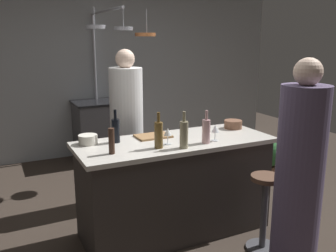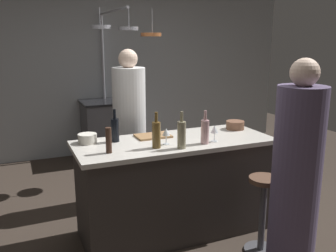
{
  "view_description": "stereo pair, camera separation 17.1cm",
  "coord_description": "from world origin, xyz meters",
  "px_view_note": "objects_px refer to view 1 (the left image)",
  "views": [
    {
      "loc": [
        -1.47,
        -2.88,
        1.8
      ],
      "look_at": [
        0.0,
        0.15,
        1.0
      ],
      "focal_mm": 39.58,
      "sensor_mm": 36.0,
      "label": 1
    },
    {
      "loc": [
        -1.32,
        -2.95,
        1.8
      ],
      "look_at": [
        0.0,
        0.15,
        1.0
      ],
      "focal_mm": 39.58,
      "sensor_mm": 36.0,
      "label": 2
    }
  ],
  "objects_px": {
    "chef": "(127,133)",
    "wine_bottle_white": "(184,134)",
    "cutting_board": "(153,136)",
    "mixing_bowl_ceramic": "(88,139)",
    "guest_right": "(299,179)",
    "wine_bottle_amber": "(159,134)",
    "wine_bottle_dark": "(116,130)",
    "bar_stool_right": "(264,209)",
    "potted_plant": "(269,156)",
    "mixing_bowl_wooden": "(233,124)",
    "wine_glass_near_left_guest": "(215,129)",
    "wine_bottle_rose": "(206,131)",
    "stove_range": "(102,130)",
    "wine_glass_by_chef": "(168,133)",
    "pepper_mill": "(112,141)"
  },
  "relations": [
    {
      "from": "wine_bottle_amber",
      "to": "mixing_bowl_ceramic",
      "type": "xyz_separation_m",
      "value": [
        -0.51,
        0.38,
        -0.08
      ]
    },
    {
      "from": "wine_bottle_dark",
      "to": "wine_bottle_rose",
      "type": "bearing_deg",
      "value": -27.52
    },
    {
      "from": "guest_right",
      "to": "mixing_bowl_ceramic",
      "type": "distance_m",
      "value": 1.76
    },
    {
      "from": "cutting_board",
      "to": "mixing_bowl_ceramic",
      "type": "xyz_separation_m",
      "value": [
        -0.61,
        0.03,
        0.03
      ]
    },
    {
      "from": "potted_plant",
      "to": "mixing_bowl_ceramic",
      "type": "height_order",
      "value": "mixing_bowl_ceramic"
    },
    {
      "from": "wine_glass_near_left_guest",
      "to": "wine_bottle_white",
      "type": "bearing_deg",
      "value": -167.92
    },
    {
      "from": "chef",
      "to": "wine_bottle_white",
      "type": "height_order",
      "value": "chef"
    },
    {
      "from": "wine_bottle_white",
      "to": "wine_glass_near_left_guest",
      "type": "xyz_separation_m",
      "value": [
        0.36,
        0.08,
        -0.02
      ]
    },
    {
      "from": "cutting_board",
      "to": "wine_glass_by_chef",
      "type": "height_order",
      "value": "wine_glass_by_chef"
    },
    {
      "from": "chef",
      "to": "mixing_bowl_ceramic",
      "type": "bearing_deg",
      "value": -132.78
    },
    {
      "from": "wine_bottle_amber",
      "to": "wine_bottle_rose",
      "type": "bearing_deg",
      "value": -5.64
    },
    {
      "from": "wine_bottle_amber",
      "to": "mixing_bowl_wooden",
      "type": "xyz_separation_m",
      "value": [
        0.98,
        0.3,
        -0.08
      ]
    },
    {
      "from": "bar_stool_right",
      "to": "wine_bottle_amber",
      "type": "relative_size",
      "value": 2.22
    },
    {
      "from": "potted_plant",
      "to": "wine_bottle_white",
      "type": "xyz_separation_m",
      "value": [
        -1.8,
        -0.96,
        0.72
      ]
    },
    {
      "from": "stove_range",
      "to": "chef",
      "type": "xyz_separation_m",
      "value": [
        -0.16,
        -1.6,
        0.34
      ]
    },
    {
      "from": "guest_right",
      "to": "wine_bottle_white",
      "type": "xyz_separation_m",
      "value": [
        -0.58,
        0.73,
        0.25
      ]
    },
    {
      "from": "cutting_board",
      "to": "wine_bottle_white",
      "type": "bearing_deg",
      "value": -78.64
    },
    {
      "from": "stove_range",
      "to": "wine_bottle_dark",
      "type": "height_order",
      "value": "wine_bottle_dark"
    },
    {
      "from": "wine_bottle_rose",
      "to": "wine_bottle_dark",
      "type": "bearing_deg",
      "value": 152.48
    },
    {
      "from": "bar_stool_right",
      "to": "cutting_board",
      "type": "xyz_separation_m",
      "value": [
        -0.68,
        0.81,
        0.53
      ]
    },
    {
      "from": "chef",
      "to": "wine_bottle_dark",
      "type": "xyz_separation_m",
      "value": [
        -0.34,
        -0.68,
        0.23
      ]
    },
    {
      "from": "wine_bottle_white",
      "to": "wine_glass_near_left_guest",
      "type": "bearing_deg",
      "value": 12.08
    },
    {
      "from": "wine_bottle_amber",
      "to": "wine_bottle_dark",
      "type": "relative_size",
      "value": 1.04
    },
    {
      "from": "stove_range",
      "to": "bar_stool_right",
      "type": "relative_size",
      "value": 1.31
    },
    {
      "from": "mixing_bowl_ceramic",
      "to": "bar_stool_right",
      "type": "bearing_deg",
      "value": -33.12
    },
    {
      "from": "guest_right",
      "to": "stove_range",
      "type": "bearing_deg",
      "value": 98.88
    },
    {
      "from": "wine_bottle_dark",
      "to": "wine_glass_by_chef",
      "type": "distance_m",
      "value": 0.46
    },
    {
      "from": "stove_range",
      "to": "wine_glass_near_left_guest",
      "type": "bearing_deg",
      "value": -83.23
    },
    {
      "from": "chef",
      "to": "bar_stool_right",
      "type": "relative_size",
      "value": 2.49
    },
    {
      "from": "wine_bottle_amber",
      "to": "wine_bottle_rose",
      "type": "relative_size",
      "value": 1.04
    },
    {
      "from": "wine_glass_by_chef",
      "to": "mixing_bowl_wooden",
      "type": "bearing_deg",
      "value": 15.6
    },
    {
      "from": "wine_glass_near_left_guest",
      "to": "mixing_bowl_ceramic",
      "type": "bearing_deg",
      "value": 159.52
    },
    {
      "from": "wine_glass_by_chef",
      "to": "wine_bottle_rose",
      "type": "bearing_deg",
      "value": -18.58
    },
    {
      "from": "wine_bottle_rose",
      "to": "mixing_bowl_wooden",
      "type": "bearing_deg",
      "value": 32.86
    },
    {
      "from": "wine_glass_by_chef",
      "to": "wine_bottle_amber",
      "type": "bearing_deg",
      "value": -150.87
    },
    {
      "from": "pepper_mill",
      "to": "wine_glass_by_chef",
      "type": "distance_m",
      "value": 0.52
    },
    {
      "from": "stove_range",
      "to": "wine_bottle_white",
      "type": "height_order",
      "value": "wine_bottle_white"
    },
    {
      "from": "wine_bottle_rose",
      "to": "wine_glass_near_left_guest",
      "type": "relative_size",
      "value": 2.01
    },
    {
      "from": "pepper_mill",
      "to": "mixing_bowl_ceramic",
      "type": "bearing_deg",
      "value": 105.9
    },
    {
      "from": "potted_plant",
      "to": "mixing_bowl_wooden",
      "type": "bearing_deg",
      "value": -150.8
    },
    {
      "from": "chef",
      "to": "mixing_bowl_wooden",
      "type": "xyz_separation_m",
      "value": [
        0.9,
        -0.7,
        0.16
      ]
    },
    {
      "from": "potted_plant",
      "to": "mixing_bowl_wooden",
      "type": "distance_m",
      "value": 1.32
    },
    {
      "from": "guest_right",
      "to": "wine_glass_by_chef",
      "type": "relative_size",
      "value": 11.45
    },
    {
      "from": "wine_bottle_rose",
      "to": "wine_bottle_dark",
      "type": "relative_size",
      "value": 1.0
    },
    {
      "from": "bar_stool_right",
      "to": "stove_range",
      "type": "bearing_deg",
      "value": 100.03
    },
    {
      "from": "cutting_board",
      "to": "guest_right",
      "type": "bearing_deg",
      "value": -60.08
    },
    {
      "from": "stove_range",
      "to": "cutting_board",
      "type": "relative_size",
      "value": 2.78
    },
    {
      "from": "mixing_bowl_wooden",
      "to": "potted_plant",
      "type": "bearing_deg",
      "value": 29.2
    },
    {
      "from": "bar_stool_right",
      "to": "guest_right",
      "type": "relative_size",
      "value": 0.41
    },
    {
      "from": "potted_plant",
      "to": "bar_stool_right",
      "type": "bearing_deg",
      "value": -132.2
    }
  ]
}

